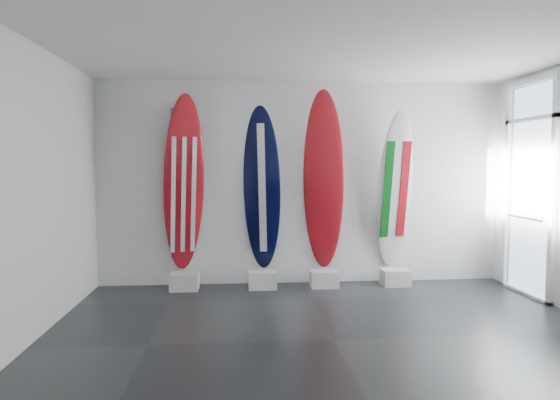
{
  "coord_description": "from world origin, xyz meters",
  "views": [
    {
      "loc": [
        -0.96,
        -4.9,
        1.77
      ],
      "look_at": [
        -0.43,
        1.4,
        1.32
      ],
      "focal_mm": 32.14,
      "sensor_mm": 36.0,
      "label": 1
    }
  ],
  "objects": [
    {
      "name": "floor",
      "position": [
        0.0,
        0.0,
        0.0
      ],
      "size": [
        6.0,
        6.0,
        0.0
      ],
      "primitive_type": "plane",
      "color": "black",
      "rests_on": "ground"
    },
    {
      "name": "surfboard_swiss",
      "position": [
        0.28,
        2.28,
        1.53
      ],
      "size": [
        0.67,
        0.52,
        2.6
      ],
      "primitive_type": "ellipsoid",
      "rotation": [
        0.12,
        0.0,
        -0.25
      ],
      "color": "#A01119",
      "rests_on": "display_block_swiss"
    },
    {
      "name": "surfboard_navy",
      "position": [
        -0.61,
        2.28,
        1.42
      ],
      "size": [
        0.61,
        0.51,
        2.37
      ],
      "primitive_type": "ellipsoid",
      "rotation": [
        0.14,
        0.0,
        -0.2
      ],
      "color": "black",
      "rests_on": "display_block_navy"
    },
    {
      "name": "display_block_navy",
      "position": [
        -0.61,
        2.18,
        0.12
      ],
      "size": [
        0.4,
        0.3,
        0.24
      ],
      "primitive_type": "cube",
      "color": "silver",
      "rests_on": "floor"
    },
    {
      "name": "display_block_italy",
      "position": [
        1.34,
        2.18,
        0.12
      ],
      "size": [
        0.4,
        0.3,
        0.24
      ],
      "primitive_type": "cube",
      "color": "silver",
      "rests_on": "floor"
    },
    {
      "name": "display_block_swiss",
      "position": [
        0.28,
        2.18,
        0.12
      ],
      "size": [
        0.4,
        0.3,
        0.24
      ],
      "primitive_type": "cube",
      "color": "silver",
      "rests_on": "floor"
    },
    {
      "name": "wall_outlet",
      "position": [
        -2.45,
        2.48,
        0.35
      ],
      "size": [
        0.09,
        0.02,
        0.13
      ],
      "primitive_type": "cube",
      "color": "silver",
      "rests_on": "wall_back"
    },
    {
      "name": "wall_back",
      "position": [
        0.0,
        2.5,
        1.5
      ],
      "size": [
        6.0,
        0.0,
        6.0
      ],
      "primitive_type": "plane",
      "rotation": [
        1.57,
        0.0,
        0.0
      ],
      "color": "silver",
      "rests_on": "ground"
    },
    {
      "name": "display_block_usa",
      "position": [
        -1.72,
        2.18,
        0.12
      ],
      "size": [
        0.4,
        0.3,
        0.24
      ],
      "primitive_type": "cube",
      "color": "silver",
      "rests_on": "floor"
    },
    {
      "name": "surfboard_usa",
      "position": [
        -1.72,
        2.28,
        1.49
      ],
      "size": [
        0.69,
        0.63,
        2.52
      ],
      "primitive_type": "ellipsoid",
      "rotation": [
        0.16,
        0.0,
        0.29
      ],
      "color": "#A01119",
      "rests_on": "display_block_usa"
    },
    {
      "name": "surfboard_italy",
      "position": [
        1.34,
        2.28,
        1.4
      ],
      "size": [
        0.57,
        0.51,
        2.32
      ],
      "primitive_type": "ellipsoid",
      "rotation": [
        0.16,
        0.0,
        0.1
      ],
      "color": "silver",
      "rests_on": "display_block_italy"
    },
    {
      "name": "wall_left",
      "position": [
        -3.0,
        0.0,
        1.5
      ],
      "size": [
        0.0,
        5.0,
        5.0
      ],
      "primitive_type": "plane",
      "rotation": [
        1.57,
        0.0,
        1.57
      ],
      "color": "silver",
      "rests_on": "ground"
    },
    {
      "name": "wall_front",
      "position": [
        0.0,
        -2.5,
        1.5
      ],
      "size": [
        6.0,
        0.0,
        6.0
      ],
      "primitive_type": "plane",
      "rotation": [
        -1.57,
        0.0,
        0.0
      ],
      "color": "silver",
      "rests_on": "ground"
    },
    {
      "name": "ceiling",
      "position": [
        0.0,
        0.0,
        3.0
      ],
      "size": [
        6.0,
        6.0,
        0.0
      ],
      "primitive_type": "plane",
      "rotation": [
        3.14,
        0.0,
        0.0
      ],
      "color": "white",
      "rests_on": "wall_back"
    },
    {
      "name": "glass_door",
      "position": [
        2.97,
        1.55,
        1.43
      ],
      "size": [
        0.12,
        1.16,
        2.85
      ],
      "primitive_type": null,
      "color": "white",
      "rests_on": "floor"
    }
  ]
}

